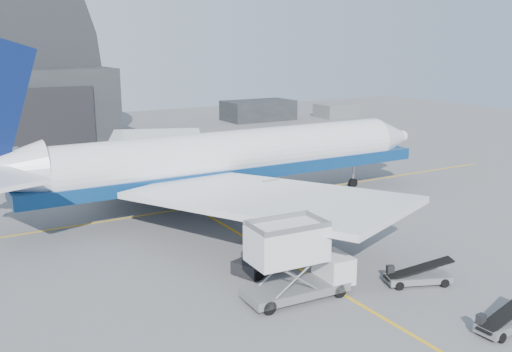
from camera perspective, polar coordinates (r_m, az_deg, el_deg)
ground at (r=39.00m, az=6.21°, el=-10.29°), size 200.00×200.00×0.00m
taxi_lines at (r=49.04m, az=-2.66°, el=-5.23°), size 80.00×42.12×0.02m
distant_bldg_a at (r=117.91m, az=0.23°, el=5.62°), size 14.00×8.00×4.00m
distant_bldg_b at (r=124.21m, az=7.98°, el=5.88°), size 8.00×6.00×2.80m
airliner at (r=53.76m, az=-3.83°, el=1.66°), size 48.63×47.16×17.07m
catering_truck at (r=35.32m, az=3.93°, el=-8.54°), size 7.10×2.97×4.80m
pushback_tug at (r=40.13m, az=0.54°, el=-8.48°), size 4.33×3.31×1.78m
belt_loader_a at (r=35.22m, az=23.79°, el=-13.15°), size 4.47×1.76×1.69m
belt_loader_b at (r=39.37m, az=15.82°, el=-9.67°), size 4.53×2.93×1.72m
traffic_cone at (r=44.52m, az=-0.77°, el=-6.82°), size 0.37×0.37×0.54m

